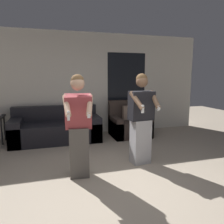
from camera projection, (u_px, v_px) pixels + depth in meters
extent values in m
plane|color=tan|center=(115.00, 192.00, 2.97)|extent=(14.00, 14.00, 0.00)
cube|color=beige|center=(79.00, 84.00, 5.80)|extent=(6.92, 0.06, 2.70)
cube|color=black|center=(127.00, 77.00, 6.11)|extent=(1.10, 0.01, 1.30)
cube|color=black|center=(56.00, 132.00, 5.28)|extent=(2.07, 0.94, 0.46)
cube|color=black|center=(55.00, 113.00, 5.56)|extent=(2.07, 0.22, 0.37)
cube|color=black|center=(16.00, 132.00, 5.02)|extent=(0.28, 0.94, 0.60)
cube|color=black|center=(93.00, 127.00, 5.52)|extent=(0.28, 0.94, 0.60)
cube|color=#332823|center=(130.00, 128.00, 5.74)|extent=(0.98, 0.81, 0.43)
cube|color=#332823|center=(126.00, 109.00, 5.96)|extent=(0.98, 0.20, 0.50)
cube|color=#332823|center=(116.00, 127.00, 5.62)|extent=(0.18, 0.81, 0.53)
cube|color=#332823|center=(144.00, 125.00, 5.85)|extent=(0.18, 0.81, 0.53)
cube|color=#7A6656|center=(129.00, 113.00, 5.73)|extent=(0.36, 0.14, 0.36)
cylinder|color=black|center=(2.00, 132.00, 5.01)|extent=(0.04, 0.04, 0.61)
cylinder|color=black|center=(5.00, 128.00, 5.36)|extent=(0.04, 0.04, 0.61)
cube|color=#56514C|center=(79.00, 152.00, 3.41)|extent=(0.32, 0.27, 0.79)
cube|color=#99383D|center=(78.00, 111.00, 3.28)|extent=(0.43, 0.35, 0.54)
sphere|color=tan|center=(78.00, 83.00, 3.20)|extent=(0.21, 0.21, 0.21)
sphere|color=brown|center=(77.00, 81.00, 3.20)|extent=(0.20, 0.20, 0.20)
cylinder|color=tan|center=(67.00, 106.00, 3.09)|extent=(0.10, 0.36, 0.30)
cube|color=white|center=(69.00, 116.00, 2.97)|extent=(0.04, 0.04, 0.13)
cylinder|color=tan|center=(90.00, 105.00, 3.15)|extent=(0.17, 0.36, 0.30)
cube|color=white|center=(89.00, 115.00, 3.01)|extent=(0.05, 0.04, 0.08)
cube|color=#B2B2B7|center=(140.00, 142.00, 3.94)|extent=(0.35, 0.27, 0.80)
cube|color=black|center=(141.00, 106.00, 3.83)|extent=(0.45, 0.28, 0.52)
sphere|color=brown|center=(142.00, 81.00, 3.76)|extent=(0.21, 0.21, 0.21)
sphere|color=brown|center=(142.00, 79.00, 3.76)|extent=(0.20, 0.20, 0.20)
cylinder|color=brown|center=(137.00, 101.00, 3.61)|extent=(0.18, 0.36, 0.31)
cube|color=white|center=(143.00, 109.00, 3.50)|extent=(0.04, 0.04, 0.13)
cylinder|color=brown|center=(155.00, 100.00, 3.74)|extent=(0.10, 0.36, 0.31)
cube|color=white|center=(158.00, 108.00, 3.61)|extent=(0.05, 0.04, 0.08)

